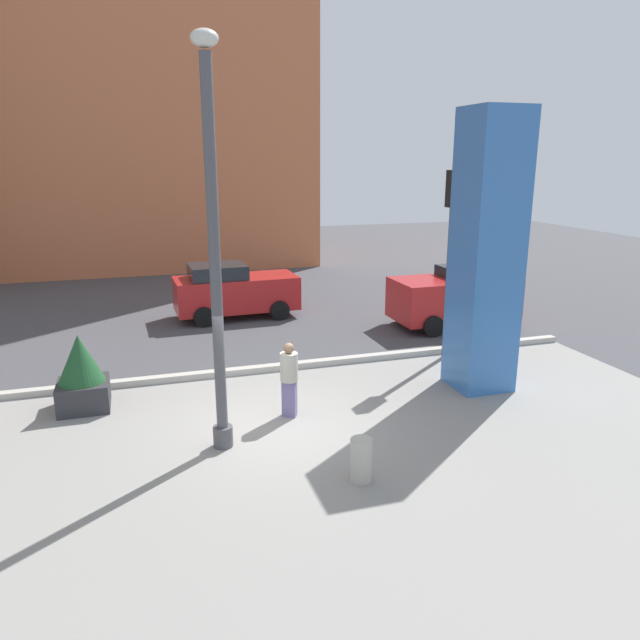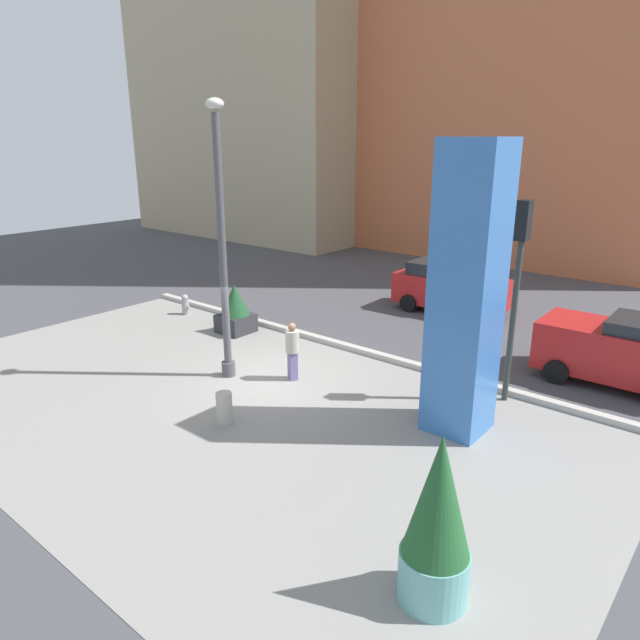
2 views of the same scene
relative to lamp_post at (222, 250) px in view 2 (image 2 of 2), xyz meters
name	(u,v)px [view 2 (image 2 of 2)]	position (x,y,z in m)	size (l,w,h in m)	color
ground_plane	(360,340)	(1.09, 4.54, -3.44)	(60.00, 60.00, 0.00)	#47474C
plaza_pavement	(214,406)	(1.09, -1.46, -3.44)	(18.00, 10.00, 0.02)	gray
curb_strip	(343,345)	(1.09, 3.66, -3.36)	(18.00, 0.24, 0.16)	#B7B2A8
lamp_post	(222,250)	(0.00, 0.00, 0.00)	(0.44, 0.44, 7.04)	#4C4C51
art_pillar_blue	(467,294)	(6.08, 1.26, -0.35)	(1.23, 1.23, 6.17)	#3870BC
potted_plant_mid_plaza	(437,523)	(8.10, -3.47, -2.19)	(0.98, 0.98, 2.57)	#6BB2B2
potted_plant_near_right	(235,310)	(-2.54, 2.60, -2.66)	(1.03, 1.03, 1.62)	#2D2D33
fire_hydrant	(185,305)	(-5.42, 2.78, -3.07)	(0.36, 0.26, 0.75)	#99999E
concrete_bollard	(224,408)	(1.97, -1.88, -3.06)	(0.36, 0.36, 0.75)	#B2ADA3
traffic_light_corner	(518,271)	(6.35, 3.31, -0.20)	(0.28, 0.42, 4.84)	#333833
car_curb_east	(449,288)	(1.74, 9.15, -2.54)	(4.03, 2.03, 1.80)	red
car_passing_lane	(621,350)	(8.21, 6.06, -2.49)	(3.87, 2.09, 1.84)	red
pedestrian_on_sidewalk	(292,349)	(1.50, 0.92, -2.57)	(0.49, 0.49, 1.58)	slate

